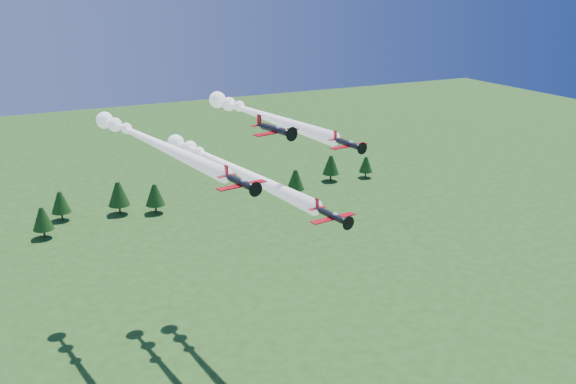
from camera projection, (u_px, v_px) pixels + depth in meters
name	position (u px, v px, depth m)	size (l,w,h in m)	color
plane_lead	(225.00, 165.00, 122.92)	(12.95, 60.97, 3.70)	black
plane_left	(148.00, 139.00, 122.66)	(15.05, 61.26, 3.70)	black
plane_right	(259.00, 114.00, 128.83)	(10.75, 52.20, 3.70)	black
plane_slot	(275.00, 129.00, 105.71)	(8.63, 9.50, 3.01)	black
treeline	(124.00, 197.00, 204.98)	(169.80, 18.92, 10.82)	#382314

